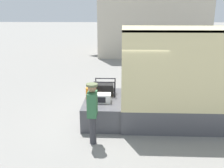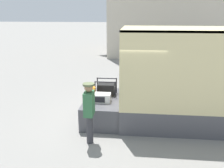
{
  "view_description": "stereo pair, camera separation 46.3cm",
  "coord_description": "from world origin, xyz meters",
  "px_view_note": "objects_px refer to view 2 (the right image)",
  "views": [
    {
      "loc": [
        0.02,
        -7.76,
        3.47
      ],
      "look_at": [
        -0.3,
        -0.2,
        1.27
      ],
      "focal_mm": 40.0,
      "sensor_mm": 36.0,
      "label": 1
    },
    {
      "loc": [
        0.48,
        -7.73,
        3.47
      ],
      "look_at": [
        -0.3,
        -0.2,
        1.27
      ],
      "focal_mm": 40.0,
      "sensor_mm": 36.0,
      "label": 2
    }
  ],
  "objects_px": {
    "microwave": "(102,98)",
    "portable_generator": "(107,89)",
    "orange_bucket": "(91,93)",
    "worker_person": "(89,107)"
  },
  "relations": [
    {
      "from": "orange_bucket",
      "to": "worker_person",
      "type": "bearing_deg",
      "value": -81.01
    },
    {
      "from": "microwave",
      "to": "orange_bucket",
      "type": "relative_size",
      "value": 1.45
    },
    {
      "from": "portable_generator",
      "to": "worker_person",
      "type": "height_order",
      "value": "worker_person"
    },
    {
      "from": "microwave",
      "to": "worker_person",
      "type": "relative_size",
      "value": 0.32
    },
    {
      "from": "orange_bucket",
      "to": "portable_generator",
      "type": "bearing_deg",
      "value": 42.9
    },
    {
      "from": "microwave",
      "to": "worker_person",
      "type": "height_order",
      "value": "worker_person"
    },
    {
      "from": "microwave",
      "to": "portable_generator",
      "type": "height_order",
      "value": "portable_generator"
    },
    {
      "from": "worker_person",
      "to": "portable_generator",
      "type": "bearing_deg",
      "value": 83.97
    },
    {
      "from": "microwave",
      "to": "portable_generator",
      "type": "relative_size",
      "value": 0.77
    },
    {
      "from": "microwave",
      "to": "portable_generator",
      "type": "distance_m",
      "value": 0.72
    }
  ]
}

